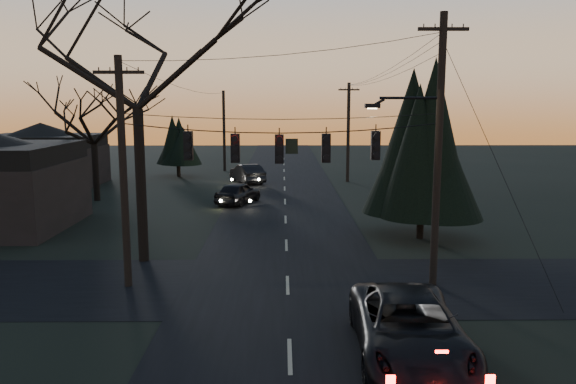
{
  "coord_description": "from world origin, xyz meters",
  "views": [
    {
      "loc": [
        -0.2,
        -10.37,
        6.85
      ],
      "look_at": [
        -0.01,
        7.94,
        3.91
      ],
      "focal_mm": 35.0,
      "sensor_mm": 36.0,
      "label": 1
    }
  ],
  "objects_px": {
    "evergreen_right": "(423,150)",
    "utility_pole_left": "(129,286)",
    "sedan_oncoming_a": "(238,193)",
    "utility_pole_far_r": "(347,182)",
    "suv_near": "(409,328)",
    "sedan_oncoming_b": "(247,174)",
    "utility_pole_right": "(433,285)",
    "bare_tree_left": "(135,45)",
    "utility_pole_far_l": "(225,171)"
  },
  "relations": [
    {
      "from": "utility_pole_far_l",
      "to": "sedan_oncoming_b",
      "type": "height_order",
      "value": "utility_pole_far_l"
    },
    {
      "from": "bare_tree_left",
      "to": "sedan_oncoming_b",
      "type": "distance_m",
      "value": 25.64
    },
    {
      "from": "utility_pole_far_l",
      "to": "sedan_oncoming_b",
      "type": "distance_m",
      "value": 9.04
    },
    {
      "from": "sedan_oncoming_a",
      "to": "utility_pole_right",
      "type": "bearing_deg",
      "value": 138.07
    },
    {
      "from": "utility_pole_left",
      "to": "utility_pole_far_r",
      "type": "relative_size",
      "value": 1.0
    },
    {
      "from": "utility_pole_far_r",
      "to": "utility_pole_left",
      "type": "bearing_deg",
      "value": -112.33
    },
    {
      "from": "sedan_oncoming_b",
      "to": "utility_pole_far_r",
      "type": "bearing_deg",
      "value": 160.43
    },
    {
      "from": "utility_pole_far_l",
      "to": "suv_near",
      "type": "bearing_deg",
      "value": -77.68
    },
    {
      "from": "evergreen_right",
      "to": "sedan_oncoming_b",
      "type": "height_order",
      "value": "evergreen_right"
    },
    {
      "from": "utility_pole_left",
      "to": "utility_pole_far_r",
      "type": "height_order",
      "value": "same"
    },
    {
      "from": "utility_pole_far_r",
      "to": "evergreen_right",
      "type": "relative_size",
      "value": 1.09
    },
    {
      "from": "suv_near",
      "to": "sedan_oncoming_b",
      "type": "xyz_separation_m",
      "value": [
        -6.4,
        33.57,
        -0.05
      ]
    },
    {
      "from": "utility_pole_far_r",
      "to": "sedan_oncoming_b",
      "type": "distance_m",
      "value": 8.75
    },
    {
      "from": "suv_near",
      "to": "sedan_oncoming_b",
      "type": "relative_size",
      "value": 1.26
    },
    {
      "from": "utility_pole_left",
      "to": "suv_near",
      "type": "distance_m",
      "value": 11.09
    },
    {
      "from": "utility_pole_left",
      "to": "sedan_oncoming_b",
      "type": "height_order",
      "value": "utility_pole_left"
    },
    {
      "from": "utility_pole_right",
      "to": "bare_tree_left",
      "type": "distance_m",
      "value": 15.29
    },
    {
      "from": "bare_tree_left",
      "to": "evergreen_right",
      "type": "height_order",
      "value": "bare_tree_left"
    },
    {
      "from": "suv_near",
      "to": "sedan_oncoming_a",
      "type": "height_order",
      "value": "suv_near"
    },
    {
      "from": "utility_pole_far_r",
      "to": "suv_near",
      "type": "height_order",
      "value": "utility_pole_far_r"
    },
    {
      "from": "sedan_oncoming_b",
      "to": "utility_pole_left",
      "type": "bearing_deg",
      "value": 60.91
    },
    {
      "from": "utility_pole_right",
      "to": "utility_pole_far_l",
      "type": "height_order",
      "value": "utility_pole_right"
    },
    {
      "from": "utility_pole_right",
      "to": "utility_pole_far_r",
      "type": "relative_size",
      "value": 1.18
    },
    {
      "from": "sedan_oncoming_a",
      "to": "utility_pole_far_r",
      "type": "bearing_deg",
      "value": -107.79
    },
    {
      "from": "sedan_oncoming_b",
      "to": "utility_pole_right",
      "type": "bearing_deg",
      "value": 84.33
    },
    {
      "from": "utility_pole_far_l",
      "to": "bare_tree_left",
      "type": "xyz_separation_m",
      "value": [
        -0.24,
        -32.59,
        9.19
      ]
    },
    {
      "from": "utility_pole_left",
      "to": "sedan_oncoming_b",
      "type": "distance_m",
      "value": 27.59
    },
    {
      "from": "suv_near",
      "to": "sedan_oncoming_b",
      "type": "distance_m",
      "value": 34.17
    },
    {
      "from": "utility_pole_left",
      "to": "utility_pole_right",
      "type": "bearing_deg",
      "value": 0.0
    },
    {
      "from": "evergreen_right",
      "to": "bare_tree_left",
      "type": "bearing_deg",
      "value": -162.97
    },
    {
      "from": "bare_tree_left",
      "to": "suv_near",
      "type": "relative_size",
      "value": 2.16
    },
    {
      "from": "utility_pole_right",
      "to": "suv_near",
      "type": "height_order",
      "value": "utility_pole_right"
    },
    {
      "from": "bare_tree_left",
      "to": "evergreen_right",
      "type": "distance_m",
      "value": 14.44
    },
    {
      "from": "utility_pole_right",
      "to": "utility_pole_left",
      "type": "distance_m",
      "value": 11.5
    },
    {
      "from": "utility_pole_right",
      "to": "suv_near",
      "type": "bearing_deg",
      "value": -110.56
    },
    {
      "from": "suv_near",
      "to": "sedan_oncoming_a",
      "type": "bearing_deg",
      "value": 107.59
    },
    {
      "from": "utility_pole_far_l",
      "to": "utility_pole_far_r",
      "type": "bearing_deg",
      "value": -34.82
    },
    {
      "from": "suv_near",
      "to": "utility_pole_left",
      "type": "bearing_deg",
      "value": 148.66
    },
    {
      "from": "evergreen_right",
      "to": "sedan_oncoming_b",
      "type": "bearing_deg",
      "value": 116.55
    },
    {
      "from": "bare_tree_left",
      "to": "sedan_oncoming_b",
      "type": "relative_size",
      "value": 2.71
    },
    {
      "from": "bare_tree_left",
      "to": "suv_near",
      "type": "distance_m",
      "value": 15.8
    },
    {
      "from": "utility_pole_far_r",
      "to": "utility_pole_right",
      "type": "bearing_deg",
      "value": -90.0
    },
    {
      "from": "utility_pole_right",
      "to": "sedan_oncoming_b",
      "type": "distance_m",
      "value": 28.79
    },
    {
      "from": "suv_near",
      "to": "utility_pole_right",
      "type": "bearing_deg",
      "value": 71.78
    },
    {
      "from": "utility_pole_far_r",
      "to": "utility_pole_far_l",
      "type": "relative_size",
      "value": 1.06
    },
    {
      "from": "utility_pole_far_r",
      "to": "sedan_oncoming_b",
      "type": "relative_size",
      "value": 1.76
    },
    {
      "from": "bare_tree_left",
      "to": "sedan_oncoming_b",
      "type": "height_order",
      "value": "bare_tree_left"
    },
    {
      "from": "utility_pole_far_l",
      "to": "evergreen_right",
      "type": "distance_m",
      "value": 31.65
    },
    {
      "from": "evergreen_right",
      "to": "utility_pole_left",
      "type": "bearing_deg",
      "value": -149.97
    },
    {
      "from": "bare_tree_left",
      "to": "evergreen_right",
      "type": "bearing_deg",
      "value": 17.03
    }
  ]
}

